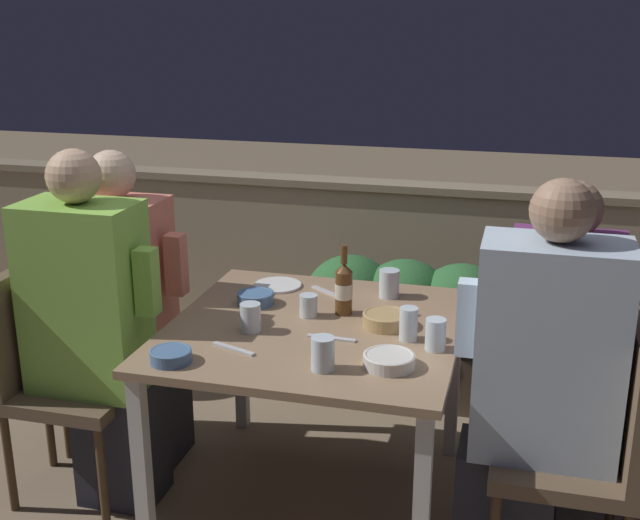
% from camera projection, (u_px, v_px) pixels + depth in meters
% --- Properties ---
extents(ground_plane, '(16.00, 16.00, 0.00)m').
position_uv_depth(ground_plane, '(315.00, 500.00, 3.07)').
color(ground_plane, '#847056').
extents(parapet_wall, '(9.00, 0.18, 0.88)m').
position_uv_depth(parapet_wall, '(394.00, 258.00, 4.53)').
color(parapet_wall, gray).
rests_on(parapet_wall, ground_plane).
extents(dining_table, '(1.02, 1.04, 0.72)m').
position_uv_depth(dining_table, '(314.00, 346.00, 2.87)').
color(dining_table, '#937556').
rests_on(dining_table, ground_plane).
extents(planter_hedge, '(0.97, 0.47, 0.67)m').
position_uv_depth(planter_hedge, '(404.00, 321.00, 3.82)').
color(planter_hedge, brown).
rests_on(planter_hedge, ground_plane).
extents(chair_left_near, '(0.45, 0.44, 0.89)m').
position_uv_depth(chair_left_near, '(51.00, 361.00, 3.00)').
color(chair_left_near, brown).
rests_on(chair_left_near, ground_plane).
extents(person_green_blouse, '(0.49, 0.26, 1.34)m').
position_uv_depth(person_green_blouse, '(95.00, 332.00, 2.91)').
color(person_green_blouse, '#282833').
rests_on(person_green_blouse, ground_plane).
extents(chair_left_far, '(0.45, 0.44, 0.89)m').
position_uv_depth(chair_left_far, '(86.00, 329.00, 3.29)').
color(chair_left_far, brown).
rests_on(chair_left_far, ground_plane).
extents(person_coral_top, '(0.48, 0.26, 1.29)m').
position_uv_depth(person_coral_top, '(129.00, 308.00, 3.21)').
color(person_coral_top, '#282833').
rests_on(person_coral_top, ground_plane).
extents(chair_right_near, '(0.45, 0.44, 0.89)m').
position_uv_depth(chair_right_near, '(598.00, 434.00, 2.49)').
color(chair_right_near, brown).
rests_on(chair_right_near, ground_plane).
extents(person_blue_shirt, '(0.51, 0.26, 1.34)m').
position_uv_depth(person_blue_shirt, '(536.00, 388.00, 2.49)').
color(person_blue_shirt, '#282833').
rests_on(person_blue_shirt, ground_plane).
extents(chair_right_far, '(0.45, 0.44, 0.89)m').
position_uv_depth(chair_right_far, '(608.00, 387.00, 2.80)').
color(chair_right_far, brown).
rests_on(chair_right_far, ground_plane).
extents(person_purple_stripe, '(0.48, 0.26, 1.26)m').
position_uv_depth(person_purple_stripe, '(550.00, 355.00, 2.82)').
color(person_purple_stripe, '#282833').
rests_on(person_purple_stripe, ground_plane).
extents(beer_bottle, '(0.06, 0.06, 0.26)m').
position_uv_depth(beer_bottle, '(344.00, 288.00, 2.93)').
color(beer_bottle, brown).
rests_on(beer_bottle, dining_table).
extents(plate_0, '(0.19, 0.19, 0.01)m').
position_uv_depth(plate_0, '(278.00, 285.00, 3.24)').
color(plate_0, white).
rests_on(plate_0, dining_table).
extents(bowl_0, '(0.17, 0.17, 0.05)m').
position_uv_depth(bowl_0, '(386.00, 319.00, 2.83)').
color(bowl_0, tan).
rests_on(bowl_0, dining_table).
extents(bowl_1, '(0.14, 0.14, 0.05)m').
position_uv_depth(bowl_1, '(255.00, 297.00, 3.05)').
color(bowl_1, '#4C709E').
rests_on(bowl_1, dining_table).
extents(bowl_2, '(0.16, 0.16, 0.04)m').
position_uv_depth(bowl_2, '(389.00, 360.00, 2.51)').
color(bowl_2, silver).
rests_on(bowl_2, dining_table).
extents(bowl_3, '(0.13, 0.13, 0.04)m').
position_uv_depth(bowl_3, '(171.00, 355.00, 2.55)').
color(bowl_3, '#4C709E').
rests_on(bowl_3, dining_table).
extents(glass_cup_0, '(0.06, 0.06, 0.12)m').
position_uv_depth(glass_cup_0, '(409.00, 324.00, 2.71)').
color(glass_cup_0, silver).
rests_on(glass_cup_0, dining_table).
extents(glass_cup_1, '(0.07, 0.07, 0.10)m').
position_uv_depth(glass_cup_1, '(250.00, 318.00, 2.78)').
color(glass_cup_1, silver).
rests_on(glass_cup_1, dining_table).
extents(glass_cup_2, '(0.07, 0.07, 0.11)m').
position_uv_depth(glass_cup_2, '(435.00, 334.00, 2.63)').
color(glass_cup_2, silver).
rests_on(glass_cup_2, dining_table).
extents(glass_cup_3, '(0.07, 0.07, 0.08)m').
position_uv_depth(glass_cup_3, '(309.00, 306.00, 2.92)').
color(glass_cup_3, silver).
rests_on(glass_cup_3, dining_table).
extents(glass_cup_4, '(0.08, 0.08, 0.11)m').
position_uv_depth(glass_cup_4, '(389.00, 283.00, 3.12)').
color(glass_cup_4, silver).
rests_on(glass_cup_4, dining_table).
extents(glass_cup_5, '(0.08, 0.08, 0.11)m').
position_uv_depth(glass_cup_5, '(323.00, 354.00, 2.49)').
color(glass_cup_5, silver).
rests_on(glass_cup_5, dining_table).
extents(fork_0, '(0.17, 0.08, 0.01)m').
position_uv_depth(fork_0, '(234.00, 349.00, 2.65)').
color(fork_0, silver).
rests_on(fork_0, dining_table).
extents(fork_1, '(0.17, 0.03, 0.01)m').
position_uv_depth(fork_1, '(331.00, 338.00, 2.73)').
color(fork_1, silver).
rests_on(fork_1, dining_table).
extents(fork_2, '(0.15, 0.11, 0.01)m').
position_uv_depth(fork_2, '(327.00, 292.00, 3.17)').
color(fork_2, silver).
rests_on(fork_2, dining_table).
extents(potted_plant, '(0.38, 0.38, 0.79)m').
position_uv_depth(potted_plant, '(68.00, 289.00, 3.92)').
color(potted_plant, '#B2A899').
rests_on(potted_plant, ground_plane).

